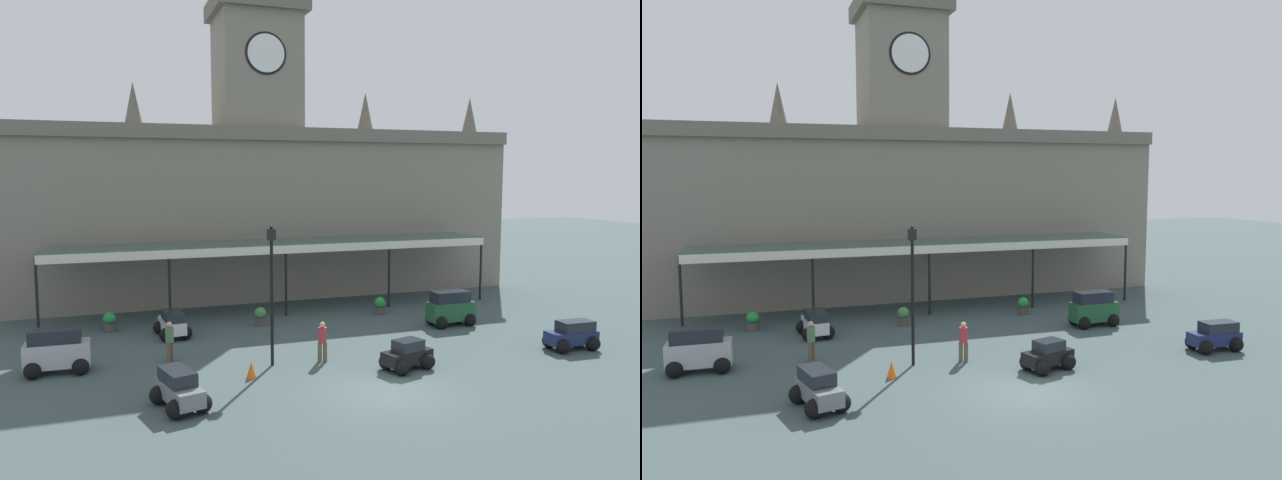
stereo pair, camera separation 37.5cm
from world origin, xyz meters
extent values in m
plane|color=#3D4E4E|center=(0.00, 0.00, 0.00)|extent=(140.00, 140.00, 0.00)
cube|color=gray|center=(0.00, 19.02, 5.23)|extent=(32.88, 5.40, 10.47)
cube|color=#6C6558|center=(0.00, 16.17, 10.07)|extent=(32.88, 0.30, 0.80)
cube|color=gray|center=(0.00, 19.02, 13.88)|extent=(4.80, 4.80, 6.83)
cube|color=#665F53|center=(0.00, 19.02, 17.80)|extent=(5.50, 5.50, 1.00)
cylinder|color=white|center=(0.00, 16.56, 14.70)|extent=(2.20, 0.12, 2.20)
cylinder|color=black|center=(0.00, 16.60, 14.70)|extent=(2.46, 0.06, 2.46)
cone|color=#5F594E|center=(-7.40, 19.02, 11.77)|extent=(1.10, 1.10, 2.60)
cone|color=#5F594E|center=(7.40, 19.02, 11.77)|extent=(1.10, 1.10, 2.60)
cone|color=#5F594E|center=(15.44, 19.02, 11.77)|extent=(1.10, 1.10, 2.60)
cube|color=#38564C|center=(0.00, 14.12, 3.85)|extent=(24.79, 3.20, 0.16)
cube|color=silver|center=(0.00, 12.52, 3.65)|extent=(24.79, 0.12, 0.44)
cylinder|color=black|center=(-12.40, 12.67, 1.88)|extent=(0.14, 0.14, 3.77)
cylinder|color=black|center=(-6.20, 12.67, 1.88)|extent=(0.14, 0.14, 3.77)
cylinder|color=black|center=(0.00, 12.67, 1.88)|extent=(0.14, 0.14, 3.77)
cylinder|color=black|center=(6.20, 12.67, 1.88)|extent=(0.14, 0.14, 3.77)
cylinder|color=black|center=(12.40, 12.67, 1.88)|extent=(0.14, 0.14, 3.77)
cube|color=silver|center=(-6.36, 10.20, 0.54)|extent=(1.13, 2.33, 0.55)
cube|color=#1E232B|center=(-6.34, 10.00, 1.05)|extent=(0.99, 1.63, 0.45)
sphere|color=black|center=(-6.89, 10.92, 0.32)|extent=(0.64, 0.64, 0.64)
sphere|color=black|center=(-6.00, 11.02, 0.32)|extent=(0.64, 0.64, 0.64)
sphere|color=black|center=(-6.73, 9.38, 0.32)|extent=(0.64, 0.64, 0.64)
sphere|color=black|center=(-5.83, 9.48, 0.32)|extent=(0.64, 0.64, 0.64)
cube|color=#B2B5BA|center=(-11.13, 6.17, 0.74)|extent=(2.42, 1.00, 0.95)
cube|color=#1E232B|center=(-11.18, 6.17, 1.50)|extent=(1.92, 0.94, 0.55)
sphere|color=black|center=(-10.27, 6.63, 0.32)|extent=(0.64, 0.64, 0.64)
sphere|color=black|center=(-10.29, 5.68, 0.32)|extent=(0.64, 0.64, 0.64)
sphere|color=black|center=(-11.97, 6.66, 0.32)|extent=(0.64, 0.64, 0.64)
sphere|color=black|center=(-11.99, 5.71, 0.32)|extent=(0.64, 0.64, 0.64)
cube|color=#19214C|center=(9.99, 2.17, 0.54)|extent=(2.28, 0.99, 0.55)
cube|color=#1E232B|center=(10.19, 2.16, 1.05)|extent=(1.58, 0.89, 0.45)
sphere|color=black|center=(9.20, 1.75, 0.32)|extent=(0.64, 0.64, 0.64)
sphere|color=black|center=(9.23, 2.65, 0.32)|extent=(0.64, 0.64, 0.64)
sphere|color=black|center=(10.75, 1.69, 0.32)|extent=(0.64, 0.64, 0.64)
sphere|color=black|center=(10.78, 2.59, 0.32)|extent=(0.64, 0.64, 0.64)
cube|color=black|center=(1.87, 2.08, 0.52)|extent=(2.21, 1.40, 0.50)
cube|color=#1E232B|center=(1.92, 2.09, 0.98)|extent=(1.28, 1.07, 0.42)
sphere|color=black|center=(1.34, 1.47, 0.32)|extent=(0.64, 0.64, 0.64)
sphere|color=black|center=(1.10, 2.32, 0.32)|extent=(0.64, 0.64, 0.64)
sphere|color=black|center=(2.64, 1.84, 0.32)|extent=(0.64, 0.64, 0.64)
sphere|color=black|center=(2.40, 2.68, 0.32)|extent=(0.64, 0.64, 0.64)
cube|color=slate|center=(-7.08, 0.92, 0.54)|extent=(1.45, 2.41, 0.55)
cube|color=#1E232B|center=(-7.13, 1.11, 1.05)|extent=(1.20, 1.71, 0.45)
sphere|color=black|center=(-6.44, 0.28, 0.32)|extent=(0.64, 0.64, 0.64)
sphere|color=black|center=(-7.31, 0.05, 0.32)|extent=(0.64, 0.64, 0.64)
sphere|color=black|center=(-6.84, 1.78, 0.32)|extent=(0.64, 0.64, 0.64)
sphere|color=black|center=(-7.71, 1.55, 0.32)|extent=(0.64, 0.64, 0.64)
cube|color=#1E512D|center=(7.28, 7.70, 0.74)|extent=(2.42, 1.01, 0.95)
cube|color=#1E232B|center=(7.23, 7.70, 1.50)|extent=(1.92, 0.95, 0.55)
sphere|color=black|center=(8.12, 8.19, 0.32)|extent=(0.64, 0.64, 0.64)
sphere|color=black|center=(8.14, 7.24, 0.32)|extent=(0.64, 0.64, 0.64)
sphere|color=black|center=(6.42, 8.15, 0.32)|extent=(0.64, 0.64, 0.64)
sphere|color=black|center=(6.45, 7.20, 0.32)|extent=(0.64, 0.64, 0.64)
cylinder|color=brown|center=(-6.93, 6.17, 0.41)|extent=(0.17, 0.17, 0.82)
cylinder|color=brown|center=(-6.80, 6.35, 0.41)|extent=(0.17, 0.17, 0.82)
cylinder|color=#4C724C|center=(-6.87, 6.26, 1.13)|extent=(0.34, 0.34, 0.62)
sphere|color=tan|center=(-6.87, 6.26, 1.55)|extent=(0.23, 0.23, 0.23)
cylinder|color=brown|center=(-1.06, 4.16, 0.41)|extent=(0.17, 0.17, 0.82)
cylinder|color=brown|center=(-0.85, 4.10, 0.41)|extent=(0.17, 0.17, 0.82)
cylinder|color=#A52D33|center=(-0.95, 4.13, 1.13)|extent=(0.34, 0.34, 0.62)
sphere|color=tan|center=(-0.95, 4.13, 1.55)|extent=(0.23, 0.23, 0.23)
cylinder|color=black|center=(-3.02, 4.36, 2.55)|extent=(0.13, 0.13, 5.10)
cube|color=black|center=(-3.02, 4.36, 5.32)|extent=(0.30, 0.30, 0.44)
sphere|color=black|center=(-3.02, 4.36, 5.60)|extent=(0.14, 0.14, 0.14)
cone|color=orange|center=(-4.18, 3.10, 0.32)|extent=(0.40, 0.40, 0.64)
cylinder|color=#47423D|center=(4.93, 11.19, 0.21)|extent=(0.56, 0.56, 0.42)
sphere|color=#238B38|center=(4.93, 11.19, 0.66)|extent=(0.60, 0.60, 0.60)
cylinder|color=#47423D|center=(-9.17, 12.19, 0.21)|extent=(0.56, 0.56, 0.42)
sphere|color=#228C40|center=(-9.17, 12.19, 0.66)|extent=(0.60, 0.60, 0.60)
cylinder|color=#47423D|center=(-1.90, 10.87, 0.21)|extent=(0.56, 0.56, 0.42)
sphere|color=#3D7C41|center=(-1.90, 10.87, 0.66)|extent=(0.60, 0.60, 0.60)
camera|label=1|loc=(-9.23, -18.99, 7.69)|focal=34.41mm
camera|label=2|loc=(-8.87, -19.11, 7.69)|focal=34.41mm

